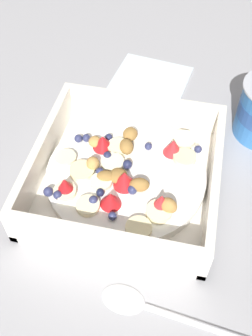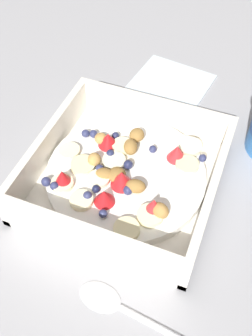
{
  "view_description": "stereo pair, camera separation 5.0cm",
  "coord_description": "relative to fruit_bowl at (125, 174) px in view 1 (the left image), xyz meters",
  "views": [
    {
      "loc": [
        0.32,
        0.07,
        0.41
      ],
      "look_at": [
        0.02,
        0.01,
        0.03
      ],
      "focal_mm": 42.06,
      "sensor_mm": 36.0,
      "label": 1
    },
    {
      "loc": [
        0.31,
        0.12,
        0.41
      ],
      "look_at": [
        0.02,
        0.01,
        0.03
      ],
      "focal_mm": 42.06,
      "sensor_mm": 36.0,
      "label": 2
    }
  ],
  "objects": [
    {
      "name": "ground_plane",
      "position": [
        -0.02,
        -0.01,
        -0.02
      ],
      "size": [
        2.4,
        2.4,
        0.0
      ],
      "primitive_type": "plane",
      "color": "#9E9EA3"
    },
    {
      "name": "fruit_bowl",
      "position": [
        0.0,
        0.0,
        0.0
      ],
      "size": [
        0.23,
        0.23,
        0.06
      ],
      "color": "white",
      "rests_on": "ground"
    },
    {
      "name": "spoon",
      "position": [
        0.16,
        0.06,
        -0.01
      ],
      "size": [
        0.04,
        0.17,
        0.01
      ],
      "color": "silver",
      "rests_on": "ground"
    },
    {
      "name": "folded_napkin",
      "position": [
        -0.21,
        -0.01,
        -0.02
      ],
      "size": [
        0.14,
        0.14,
        0.01
      ],
      "primitive_type": "cube",
      "rotation": [
        0.0,
        0.0,
        -0.14
      ],
      "color": "silver",
      "rests_on": "ground"
    }
  ]
}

